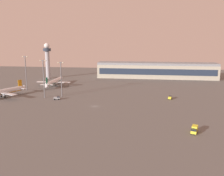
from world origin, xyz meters
TOP-DOWN VIEW (x-y plane):
  - ground_plane at (0.00, 0.00)m, footprint 416.00×416.00m
  - terminal_building at (40.86, 121.99)m, footprint 123.73×22.40m
  - control_tower at (-71.73, 102.44)m, footprint 8.00×8.00m
  - airplane_near_gate at (-70.11, 12.79)m, footprint 30.38×38.43m
  - airplane_terminal_side at (-49.74, 61.24)m, footprint 30.09×38.72m
  - catering_truck at (52.16, -36.95)m, footprint 3.97×6.10m
  - cargo_loader at (-29.13, 13.38)m, footprint 4.46×2.80m
  - maintenance_van at (47.06, 25.35)m, footprint 2.80×4.46m
  - apron_light_east at (-64.34, 40.40)m, footprint 4.80×0.90m
  - apron_light_central at (-39.67, 17.58)m, footprint 4.80×0.90m
  - apron_light_west at (-29.07, 23.15)m, footprint 4.80×0.90m

SIDE VIEW (x-z plane):
  - ground_plane at x=0.00m, z-range 0.00..0.00m
  - cargo_loader at x=-29.13m, z-range 0.05..2.30m
  - maintenance_van at x=47.06m, z-range 0.05..2.30m
  - catering_truck at x=52.16m, z-range 0.05..3.10m
  - airplane_terminal_side at x=-49.74m, z-range -1.21..8.73m
  - airplane_near_gate at x=-70.11m, z-range -1.28..9.21m
  - terminal_building at x=40.86m, z-range -0.11..16.29m
  - apron_light_west at x=-29.07m, z-range 1.83..26.66m
  - apron_light_central at x=-39.67m, z-range 1.85..28.41m
  - apron_light_east at x=-64.34m, z-range 1.86..29.33m
  - control_tower at x=-71.73m, z-range 2.90..39.65m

